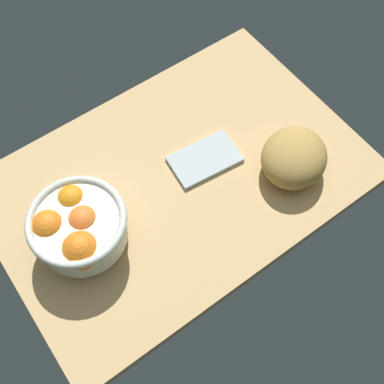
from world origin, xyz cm
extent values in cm
cube|color=tan|center=(0.00, 0.00, -1.50)|extent=(82.32, 55.53, 3.00)
cylinder|color=silver|center=(24.56, 1.14, 1.15)|extent=(10.46, 10.46, 2.29)
cylinder|color=silver|center=(24.56, 1.14, 6.00)|extent=(18.24, 18.24, 7.41)
torus|color=silver|center=(24.56, 1.14, 9.70)|extent=(19.84, 19.84, 1.60)
sphere|color=orange|center=(26.76, 6.18, 7.71)|extent=(7.69, 7.69, 7.69)
sphere|color=orange|center=(23.31, 1.22, 7.57)|extent=(6.86, 6.86, 6.86)
sphere|color=orange|center=(22.84, -4.29, 7.53)|extent=(6.67, 6.67, 6.67)
sphere|color=orange|center=(29.48, -1.73, 7.63)|extent=(7.24, 7.24, 7.24)
ellipsoid|color=#AE8843|center=(-21.95, 13.18, 4.61)|extent=(20.68, 19.94, 9.21)
cube|color=#B0BDC4|center=(-7.49, -0.21, 0.53)|extent=(16.41, 11.01, 1.05)
camera|label=1|loc=(29.81, 46.48, 95.15)|focal=45.71mm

